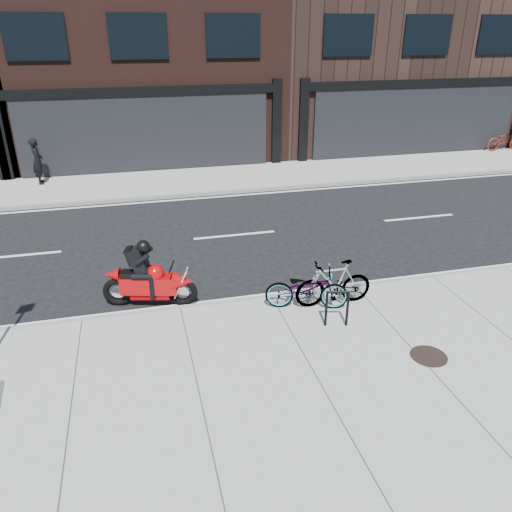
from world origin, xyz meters
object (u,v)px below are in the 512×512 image
object	(u,v)px
motorcycle	(153,279)
manhole_cover	(429,356)
bicycle_rear	(334,283)
bike_rack	(337,305)
bicycle_front	(307,288)
bicycle_far	(505,140)
pedestrian	(38,161)

from	to	relation	value
motorcycle	manhole_cover	size ratio (longest dim) A/B	3.08
bicycle_rear	manhole_cover	distance (m)	2.44
bike_rack	motorcycle	bearing A→B (deg)	150.89
bicycle_front	bicycle_far	bearing A→B (deg)	-33.94
pedestrian	bicycle_far	world-z (taller)	pedestrian
bike_rack	manhole_cover	bearing A→B (deg)	-48.17
motorcycle	bicycle_front	bearing A→B (deg)	-5.40
bicycle_front	bicycle_far	size ratio (longest dim) A/B	0.92
pedestrian	bicycle_far	size ratio (longest dim) A/B	0.90
manhole_cover	bike_rack	bearing A→B (deg)	131.83
pedestrian	bike_rack	bearing A→B (deg)	-157.49
motorcycle	bike_rack	bearing A→B (deg)	-14.69
pedestrian	manhole_cover	distance (m)	15.69
bicycle_rear	motorcycle	distance (m)	3.85
pedestrian	manhole_cover	world-z (taller)	pedestrian
motorcycle	pedestrian	size ratio (longest dim) A/B	1.20
bicycle_far	manhole_cover	size ratio (longest dim) A/B	2.85
bicycle_front	bicycle_rear	bearing A→B (deg)	-73.54
motorcycle	manhole_cover	world-z (taller)	motorcycle
bicycle_far	bike_rack	bearing A→B (deg)	132.05
bicycle_rear	bicycle_far	world-z (taller)	bicycle_rear
bike_rack	manhole_cover	world-z (taller)	bike_rack
bicycle_front	bike_rack	bearing A→B (deg)	-140.06
bicycle_front	manhole_cover	world-z (taller)	bicycle_front
bike_rack	pedestrian	size ratio (longest dim) A/B	0.46
bicycle_far	bicycle_rear	bearing A→B (deg)	130.67
bike_rack	pedestrian	bearing A→B (deg)	120.54
bicycle_front	pedestrian	world-z (taller)	pedestrian
bike_rack	bicycle_front	size ratio (longest dim) A/B	0.45
bicycle_front	bicycle_rear	xyz separation A→B (m)	(0.59, 0.00, 0.05)
pedestrian	bicycle_far	bearing A→B (deg)	-96.71
bike_rack	manhole_cover	size ratio (longest dim) A/B	1.19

